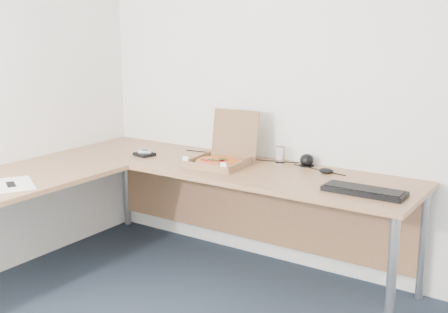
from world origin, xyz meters
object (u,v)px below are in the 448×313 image
Objects in this scene: wallet at (144,154)px; pizza_box at (221,159)px; drinking_glass at (280,155)px; keyboard at (364,191)px; desk at (147,177)px.

pizza_box is at bearing 18.27° from wallet.
wallet is at bearing -159.03° from drinking_glass.
drinking_glass is at bearing 152.53° from keyboard.
drinking_glass reaches higher than wallet.
keyboard reaches higher than desk.
desk is 5.60× the size of keyboard.
drinking_glass is 0.81m from keyboard.
pizza_box reaches higher than drinking_glass.
wallet is (-0.60, -0.07, -0.03)m from pizza_box.
keyboard is (1.01, -0.10, -0.03)m from pizza_box.
desk is at bearing -34.84° from wallet.
desk is 0.50m from pizza_box.
desk is at bearing -130.27° from pizza_box.
drinking_glass is (0.57, 0.68, 0.08)m from desk.
pizza_box is 0.40m from drinking_glass.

